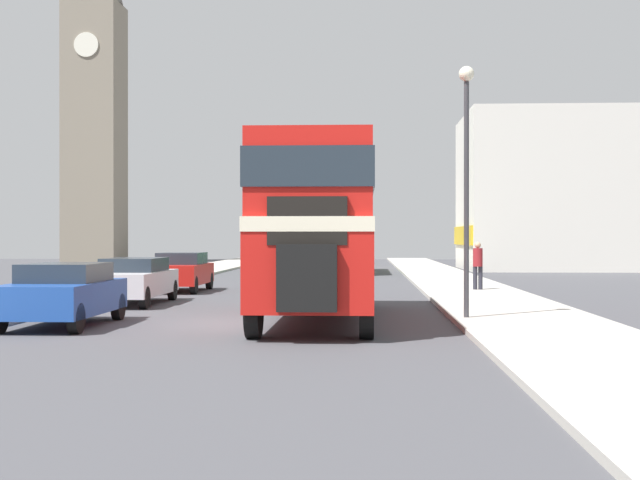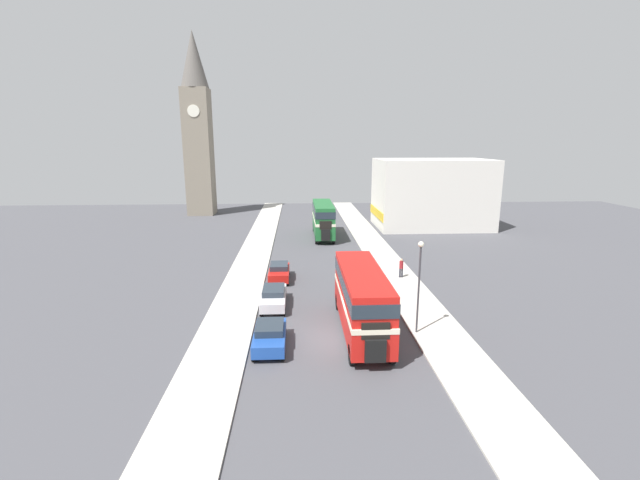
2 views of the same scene
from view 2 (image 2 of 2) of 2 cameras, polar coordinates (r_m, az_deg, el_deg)
The scene contains 12 objects.
ground_plane at distance 26.82m, azimuth 1.74°, elevation -13.17°, with size 120.00×120.00×0.00m, color #47474C.
sidewalk_right at distance 28.13m, azimuth 15.90°, elevation -12.26°, with size 3.50×120.00×0.12m.
sidewalk_left at distance 27.12m, azimuth -13.01°, elevation -13.07°, with size 3.50×120.00×0.12m.
double_decker_bus at distance 27.01m, azimuth 5.60°, elevation -7.39°, with size 2.52×9.98×4.09m.
bus_distant at distance 54.00m, azimuth 0.43°, elevation 3.07°, with size 2.38×9.60×4.33m.
car_parked_near at distance 25.81m, azimuth -6.71°, elevation -12.53°, with size 1.82×4.03×1.40m.
car_parked_mid at distance 31.84m, azimuth -6.20°, elevation -7.51°, with size 1.76×4.51×1.37m.
car_parked_far at distance 37.66m, azimuth -5.47°, elevation -4.21°, with size 1.73×4.03×1.42m.
pedestrian_walking at distance 38.38m, azimuth 10.78°, elevation -3.53°, with size 0.34×0.34×1.70m.
street_lamp at distance 26.85m, azimuth 13.12°, elevation -4.40°, with size 0.36×0.36×5.86m.
church_tower at distance 73.95m, azimuth -16.05°, elevation 14.65°, with size 4.36×4.36×28.75m.
shop_building_block at distance 62.53m, azimuth 14.66°, elevation 6.02°, with size 15.54×9.91×9.52m.
Camera 2 is at (-2.07, -24.01, 11.78)m, focal length 24.00 mm.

